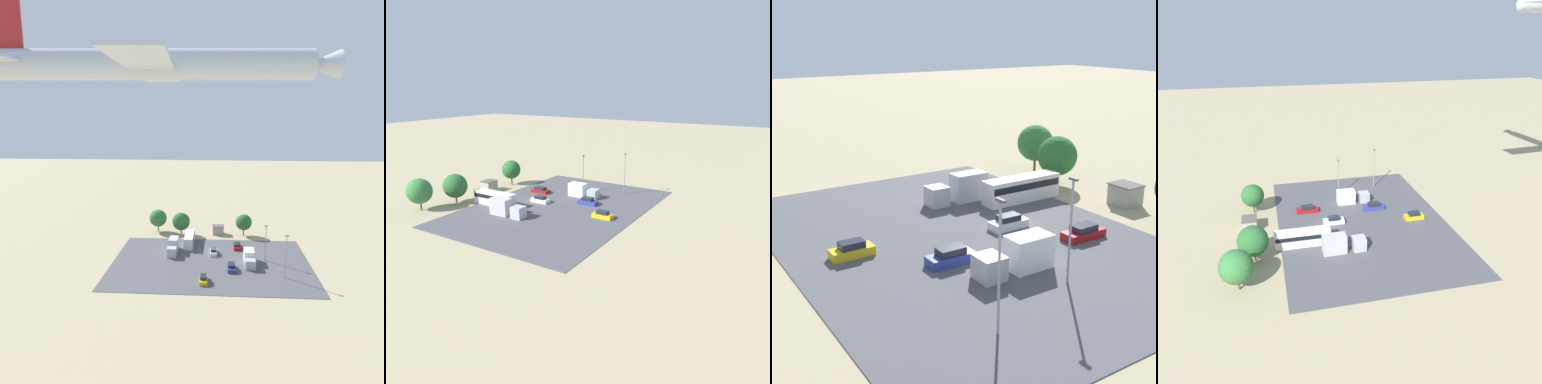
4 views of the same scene
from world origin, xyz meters
TOP-DOWN VIEW (x-y plane):
  - ground_plane at (0.00, 0.00)m, footprint 400.00×400.00m
  - parking_lot_surface at (0.00, 7.67)m, footprint 49.53×35.03m
  - shed_building at (-1.94, -15.50)m, footprint 3.61×3.04m
  - bus at (6.33, -5.67)m, footprint 2.50×10.65m
  - parked_car_0 at (-7.21, -3.08)m, footprint 1.96×4.75m
  - parked_car_1 at (-5.08, 11.85)m, footprint 1.88×4.64m
  - parked_car_2 at (-0.66, 1.72)m, footprint 1.81×4.38m
  - parked_car_3 at (1.34, 18.99)m, footprint 1.76×4.22m
  - parked_truck_0 at (-9.71, 7.62)m, footprint 2.51×7.60m
  - parked_truck_1 at (10.25, 1.05)m, footprint 2.41×8.06m
  - tree_near_shed at (17.18, -17.06)m, footprint 5.50×5.50m
  - tree_apron_mid at (9.60, -14.60)m, footprint 5.51×5.51m
  - tree_apron_far at (-9.72, -14.68)m, footprint 4.98×4.98m
  - light_pole_lot_centre at (-17.20, 15.36)m, footprint 0.90×0.28m
  - light_pole_lot_edge at (-13.87, 5.48)m, footprint 0.90×0.28m

SIDE VIEW (x-z plane):
  - ground_plane at x=0.00m, z-range 0.00..0.00m
  - parking_lot_surface at x=0.00m, z-range 0.00..0.08m
  - parked_car_0 at x=-7.21m, z-range -0.04..1.43m
  - parked_car_2 at x=-0.66m, z-range -0.05..1.50m
  - parked_car_3 at x=1.34m, z-range -0.05..1.55m
  - parked_car_1 at x=-5.08m, z-range -0.06..1.57m
  - shed_building at x=-1.94m, z-range 0.01..2.70m
  - parked_truck_0 at x=-9.71m, z-range -0.05..3.11m
  - parked_truck_1 at x=10.25m, z-range -0.07..3.46m
  - bus at x=6.33m, z-range 0.20..3.29m
  - tree_apron_mid at x=9.60m, z-range 0.67..7.53m
  - tree_apron_far at x=-9.72m, z-range 0.84..7.52m
  - tree_near_shed at x=17.18m, z-range 0.79..7.87m
  - light_pole_lot_edge at x=-13.87m, z-range 0.52..9.86m
  - light_pole_lot_centre at x=-17.20m, z-range 0.52..10.68m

